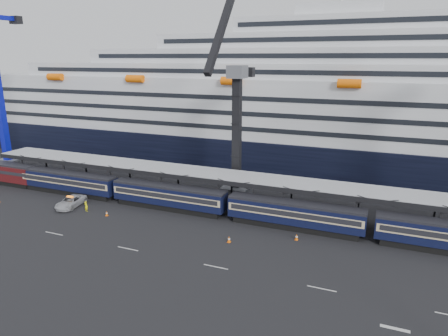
% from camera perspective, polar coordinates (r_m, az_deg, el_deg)
% --- Properties ---
extents(ground, '(260.00, 260.00, 0.00)m').
position_cam_1_polar(ground, '(47.77, 16.99, -14.26)').
color(ground, black).
rests_on(ground, ground).
extents(lane_markings, '(111.00, 4.27, 0.02)m').
position_cam_1_polar(lane_markings, '(43.62, 27.55, -18.54)').
color(lane_markings, beige).
rests_on(lane_markings, ground).
extents(train, '(133.05, 3.00, 4.05)m').
position_cam_1_polar(train, '(56.23, 13.42, -6.84)').
color(train, black).
rests_on(train, ground).
extents(canopy, '(130.00, 6.25, 5.53)m').
position_cam_1_polar(canopy, '(58.57, 18.72, -3.17)').
color(canopy, '#989AA0').
rests_on(canopy, ground).
extents(cruise_ship, '(214.09, 28.84, 34.00)m').
position_cam_1_polar(cruise_ship, '(88.43, 19.84, 7.56)').
color(cruise_ship, black).
rests_on(cruise_ship, ground).
extents(crane_dark_near, '(4.50, 17.75, 35.08)m').
position_cam_1_polar(crane_dark_near, '(65.26, 1.72, 5.58)').
color(crane_dark_near, '#515359').
rests_on(crane_dark_near, ground).
extents(pickup_truck, '(3.66, 6.32, 1.66)m').
position_cam_1_polar(pickup_truck, '(68.77, -21.07, -4.54)').
color(pickup_truck, '#A6A7AD').
rests_on(pickup_truck, ground).
extents(worker, '(0.65, 0.48, 1.65)m').
position_cam_1_polar(worker, '(65.95, -19.10, -5.20)').
color(worker, '#FFFA0D').
rests_on(worker, ground).
extents(traffic_cone_b, '(0.38, 0.38, 0.77)m').
position_cam_1_polar(traffic_cone_b, '(63.40, -16.42, -6.23)').
color(traffic_cone_b, '#FF6708').
rests_on(traffic_cone_b, ground).
extents(traffic_cone_c, '(0.43, 0.43, 0.87)m').
position_cam_1_polar(traffic_cone_c, '(52.58, 0.72, -10.13)').
color(traffic_cone_c, '#FF6708').
rests_on(traffic_cone_c, ground).
extents(traffic_cone_d, '(0.42, 0.42, 0.85)m').
position_cam_1_polar(traffic_cone_d, '(54.06, 10.33, -9.66)').
color(traffic_cone_d, '#FF6708').
rests_on(traffic_cone_d, ground).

